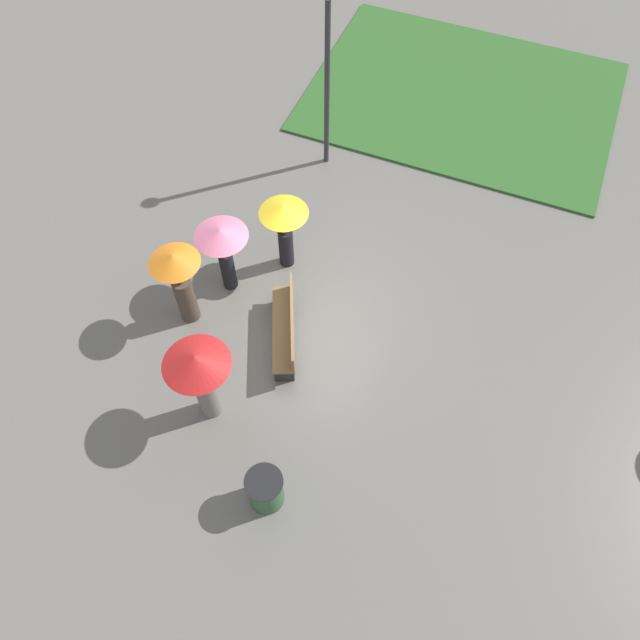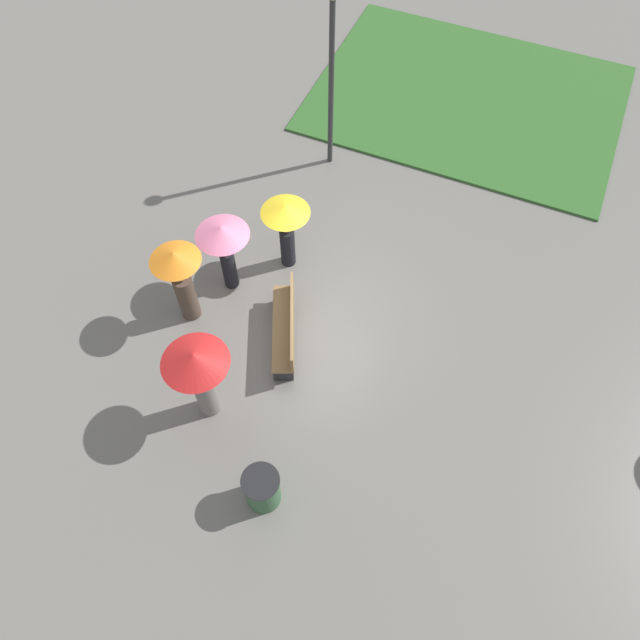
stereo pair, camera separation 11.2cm
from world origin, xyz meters
The scene contains 9 objects.
ground_plane centered at (0.00, 0.00, 0.00)m, with size 90.00×90.00×0.00m, color #66635E.
lawn_patch_near centered at (-7.77, 0.96, 0.03)m, with size 6.00×7.79×0.06m.
park_bench centered at (0.78, -0.30, 0.48)m, with size 1.98×1.20×0.90m.
lamp_post centered at (-4.22, -1.48, 2.80)m, with size 0.32×0.32×4.35m.
trash_bin centered at (3.82, 0.64, 0.43)m, with size 0.64×0.64×0.86m.
crowd_person_pink centered at (0.00, -1.96, 1.35)m, with size 1.06×1.06×1.78m.
crowd_person_red centered at (2.69, -1.01, 1.42)m, with size 1.16×1.16×1.99m.
crowd_person_orange centered at (0.99, -2.37, 1.25)m, with size 0.96×0.96×1.96m.
crowd_person_yellow centered at (-1.00, -1.10, 1.25)m, with size 0.99×0.99×1.74m.
Camera 2 is at (6.39, 2.79, 10.69)m, focal length 35.00 mm.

